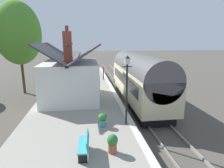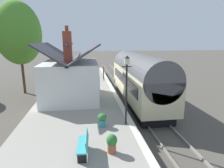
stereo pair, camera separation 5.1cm
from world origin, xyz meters
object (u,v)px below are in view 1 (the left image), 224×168
Objects in this scene: train at (139,78)px; planter_by_door at (76,79)px; bench_near_building at (85,144)px; lamp_post_platform at (127,78)px; planter_under_sign at (103,119)px; planter_bench_left at (112,143)px; station_building at (71,79)px; station_sign_board at (103,70)px; tree_far_left at (18,33)px; planter_edge_far at (65,76)px; bench_mid_platform at (85,71)px; planter_edge_near at (63,69)px.

train reaches higher than planter_by_door.
lamp_post_platform is (2.56, -2.30, 2.19)m from bench_near_building.
planter_under_sign is 1.00× the size of planter_bench_left.
station_sign_board is at bearing -25.09° from station_building.
tree_far_left is at bearing 96.27° from planter_by_door.
planter_bench_left is 1.00× the size of planter_by_door.
station_building is 8.45m from planter_edge_far.
bench_near_building reaches higher than planter_under_sign.
train reaches higher than planter_under_sign.
planter_by_door is at bearing 168.47° from bench_mid_platform.
planter_bench_left is 15.83m from tree_far_left.
planter_bench_left is (-7.88, -2.17, -1.16)m from station_building.
station_building is at bearing 154.91° from station_sign_board.
train is 1.22× the size of tree_far_left.
station_sign_board reaches higher than planter_under_sign.
station_building is at bearing 174.08° from bench_mid_platform.
planter_by_door is 11.79m from lamp_post_platform.
planter_by_door is at bearing 108.59° from station_sign_board.
bench_near_building is 4.08m from lamp_post_platform.
planter_by_door is (-6.96, -2.23, -0.04)m from planter_edge_near.
station_building reaches higher than lamp_post_platform.
train is at bearing -157.96° from station_sign_board.
tree_far_left is (4.54, 10.98, 3.87)m from train.
planter_by_door is at bearing -83.73° from tree_far_left.
planter_by_door is at bearing 47.73° from train.
planter_edge_near is 0.10× the size of tree_far_left.
planter_by_door is (13.68, 0.94, -0.03)m from bench_near_building.
bench_near_building is 14.91m from station_sign_board.
bench_near_building is 1.48× the size of planter_edge_far.
station_building is 7.18× the size of planter_under_sign.
train is 2.91× the size of lamp_post_platform.
planter_edge_near is 1.07× the size of planter_bench_left.
bench_mid_platform is 4.66m from station_sign_board.
planter_by_door is at bearing -162.25° from planter_edge_near.
planter_by_door is at bearing 3.94° from bench_near_building.
train is 5.77m from station_building.
station_sign_board is 9.54m from tree_far_left.
train is 13.46× the size of planter_bench_left.
tree_far_left is (5.25, 5.25, 3.63)m from station_building.
bench_near_building is at bearing 151.24° from train.
station_building is 5.88m from planter_under_sign.
station_building is 11.11m from bench_mid_platform.
bench_near_building is at bearing 179.67° from bench_mid_platform.
lamp_post_platform is at bearing -41.86° from bench_near_building.
planter_edge_near is 19.01m from lamp_post_platform.
bench_near_building is 20.89m from planter_edge_near.
planter_under_sign is 0.99× the size of planter_by_door.
planter_under_sign is 13.75m from tree_far_left.
planter_by_door is 0.09× the size of tree_far_left.
planter_edge_near is at bearing 12.80° from planter_under_sign.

